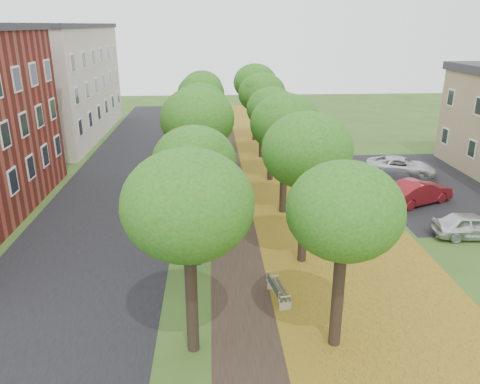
{
  "coord_description": "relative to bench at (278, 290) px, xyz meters",
  "views": [
    {
      "loc": [
        -1.44,
        -13.12,
        10.32
      ],
      "look_at": [
        -0.1,
        8.58,
        2.5
      ],
      "focal_mm": 35.0,
      "sensor_mm": 36.0,
      "label": 1
    }
  ],
  "objects": [
    {
      "name": "street_asphalt",
      "position": [
        -8.53,
        12.19,
        -0.42
      ],
      "size": [
        8.0,
        70.0,
        0.01
      ],
      "primitive_type": "cube",
      "color": "black",
      "rests_on": "ground"
    },
    {
      "name": "bench",
      "position": [
        0.0,
        0.0,
        0.0
      ],
      "size": [
        0.79,
        1.79,
        0.82
      ],
      "rotation": [
        0.0,
        0.0,
        1.74
      ],
      "color": "#242D25",
      "rests_on": "ground"
    },
    {
      "name": "tree_row_west",
      "position": [
        -3.23,
        12.19,
        4.65
      ],
      "size": [
        3.76,
        33.76,
        6.72
      ],
      "color": "black",
      "rests_on": "ground"
    },
    {
      "name": "building_cream",
      "position": [
        -18.03,
        30.19,
        4.78
      ],
      "size": [
        10.3,
        20.3,
        10.4
      ],
      "color": "beige",
      "rests_on": "ground"
    },
    {
      "name": "car_silver",
      "position": [
        10.67,
        5.09,
        0.24
      ],
      "size": [
        3.97,
        1.81,
        1.32
      ],
      "primitive_type": "imported",
      "rotation": [
        0.0,
        0.0,
        1.5
      ],
      "color": "silver",
      "rests_on": "ground"
    },
    {
      "name": "car_grey",
      "position": [
        9.97,
        12.46,
        0.25
      ],
      "size": [
        5.03,
        3.19,
        1.36
      ],
      "primitive_type": "imported",
      "rotation": [
        0.0,
        0.0,
        1.27
      ],
      "color": "#303135",
      "rests_on": "ground"
    },
    {
      "name": "tree_row_east",
      "position": [
        1.57,
        12.19,
        4.65
      ],
      "size": [
        3.76,
        33.76,
        6.72
      ],
      "color": "black",
      "rests_on": "ground"
    },
    {
      "name": "car_white",
      "position": [
        11.08,
        15.61,
        0.24
      ],
      "size": [
        5.22,
        3.56,
        1.33
      ],
      "primitive_type": "imported",
      "rotation": [
        0.0,
        0.0,
        1.26
      ],
      "color": "silver",
      "rests_on": "ground"
    },
    {
      "name": "car_red",
      "position": [
        9.97,
        10.01,
        0.31
      ],
      "size": [
        4.71,
        3.26,
        1.47
      ],
      "primitive_type": "imported",
      "rotation": [
        0.0,
        0.0,
        2.0
      ],
      "color": "maroon",
      "rests_on": "ground"
    },
    {
      "name": "footpath",
      "position": [
        -1.03,
        12.19,
        -0.42
      ],
      "size": [
        3.2,
        70.0,
        0.01
      ],
      "primitive_type": "cube",
      "color": "black",
      "rests_on": "ground"
    },
    {
      "name": "parking_lot",
      "position": [
        12.47,
        13.19,
        -0.42
      ],
      "size": [
        9.0,
        16.0,
        0.01
      ],
      "primitive_type": "cube",
      "color": "black",
      "rests_on": "ground"
    },
    {
      "name": "leaf_verge",
      "position": [
        3.97,
        12.19,
        -0.42
      ],
      "size": [
        7.5,
        70.0,
        0.01
      ],
      "primitive_type": "cube",
      "color": "olive",
      "rests_on": "ground"
    },
    {
      "name": "ground",
      "position": [
        -1.03,
        -2.81,
        -0.43
      ],
      "size": [
        120.0,
        120.0,
        0.0
      ],
      "primitive_type": "plane",
      "color": "#2D4C19",
      "rests_on": "ground"
    }
  ]
}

